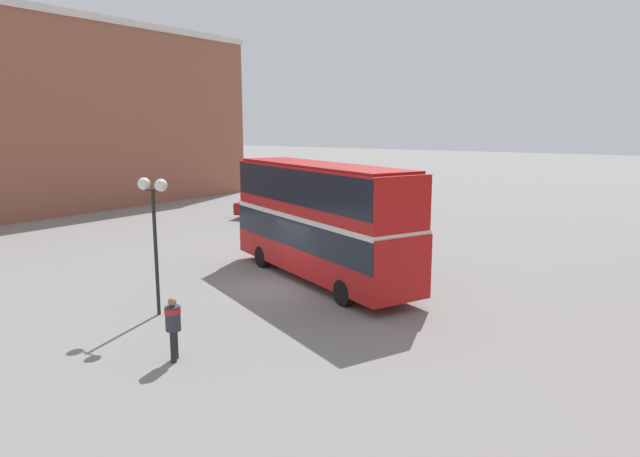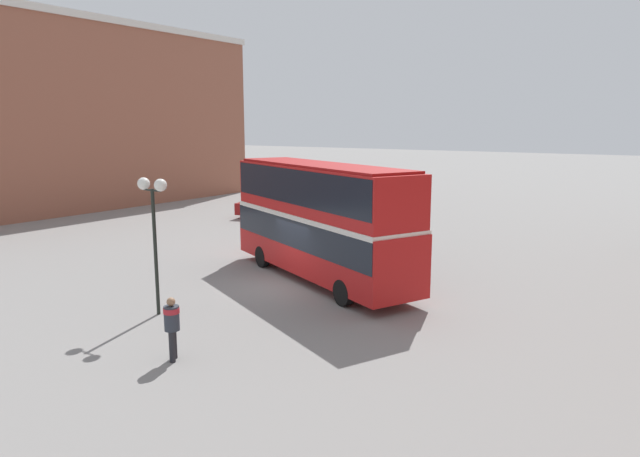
{
  "view_description": "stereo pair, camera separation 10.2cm",
  "coord_description": "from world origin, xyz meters",
  "px_view_note": "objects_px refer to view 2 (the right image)",
  "views": [
    {
      "loc": [
        13.69,
        -17.12,
        6.34
      ],
      "look_at": [
        0.66,
        1.8,
        2.17
      ],
      "focal_mm": 32.0,
      "sensor_mm": 36.0,
      "label": 1
    },
    {
      "loc": [
        13.77,
        -17.06,
        6.34
      ],
      "look_at": [
        0.66,
        1.8,
        2.17
      ],
      "focal_mm": 32.0,
      "sensor_mm": 36.0,
      "label": 2
    }
  ],
  "objects_px": {
    "street_lamp_twin_globe": "(153,205)",
    "parked_car_kerb_near": "(271,207)",
    "double_decker_bus": "(320,215)",
    "pedestrian_foreground": "(172,322)"
  },
  "relations": [
    {
      "from": "double_decker_bus",
      "to": "parked_car_kerb_near",
      "type": "xyz_separation_m",
      "value": [
        -11.67,
        10.88,
        -1.93
      ]
    },
    {
      "from": "pedestrian_foreground",
      "to": "street_lamp_twin_globe",
      "type": "distance_m",
      "value": 4.92
    },
    {
      "from": "pedestrian_foreground",
      "to": "parked_car_kerb_near",
      "type": "bearing_deg",
      "value": -95.06
    },
    {
      "from": "double_decker_bus",
      "to": "pedestrian_foreground",
      "type": "distance_m",
      "value": 9.33
    },
    {
      "from": "double_decker_bus",
      "to": "pedestrian_foreground",
      "type": "bearing_deg",
      "value": -57.29
    },
    {
      "from": "parked_car_kerb_near",
      "to": "street_lamp_twin_globe",
      "type": "height_order",
      "value": "street_lamp_twin_globe"
    },
    {
      "from": "street_lamp_twin_globe",
      "to": "parked_car_kerb_near",
      "type": "bearing_deg",
      "value": 118.74
    },
    {
      "from": "double_decker_bus",
      "to": "parked_car_kerb_near",
      "type": "height_order",
      "value": "double_decker_bus"
    },
    {
      "from": "double_decker_bus",
      "to": "parked_car_kerb_near",
      "type": "distance_m",
      "value": 16.08
    },
    {
      "from": "parked_car_kerb_near",
      "to": "street_lamp_twin_globe",
      "type": "distance_m",
      "value": 20.32
    }
  ]
}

